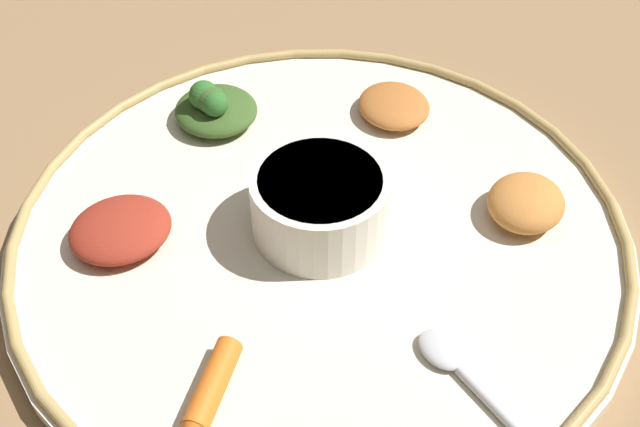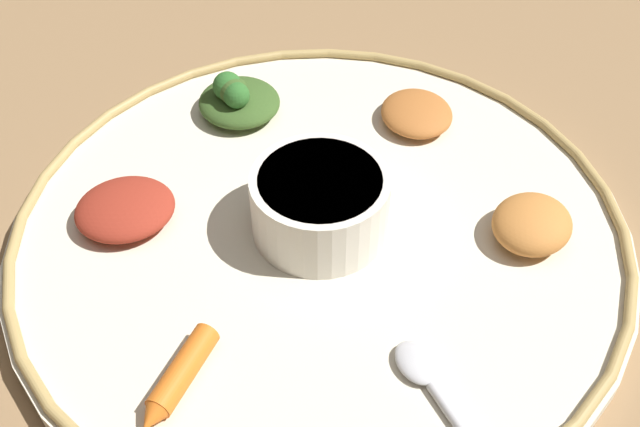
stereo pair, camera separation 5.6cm
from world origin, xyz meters
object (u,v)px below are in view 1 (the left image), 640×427
object	(u,v)px
center_bowl	(320,202)
carrot_near_spoon	(209,393)
spoon	(477,387)
greens_pile	(214,107)

from	to	relation	value
center_bowl	carrot_near_spoon	bearing A→B (deg)	-98.49
spoon	greens_pile	distance (m)	0.32
spoon	carrot_near_spoon	xyz separation A→B (m)	(-0.15, -0.05, 0.00)
center_bowl	spoon	bearing A→B (deg)	-38.87
greens_pile	carrot_near_spoon	xyz separation A→B (m)	(0.09, -0.25, -0.01)
center_bowl	greens_pile	bearing A→B (deg)	141.84
center_bowl	greens_pile	xyz separation A→B (m)	(-0.12, 0.09, -0.01)
greens_pile	carrot_near_spoon	distance (m)	0.27
spoon	greens_pile	size ratio (longest dim) A/B	1.46
spoon	greens_pile	xyz separation A→B (m)	(-0.25, 0.20, 0.01)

